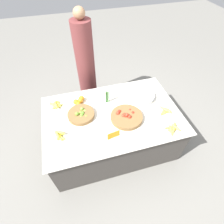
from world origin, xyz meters
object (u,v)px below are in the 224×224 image
object	(u,v)px
metal_bowl	(141,95)
price_sign	(114,135)
vendor_person	(86,68)
tomato_basket	(127,117)
lime_bowl	(81,114)

from	to	relation	value
metal_bowl	price_sign	xyz separation A→B (m)	(-0.57, -0.57, 0.02)
metal_bowl	price_sign	world-z (taller)	price_sign
price_sign	vendor_person	distance (m)	1.32
metal_bowl	price_sign	distance (m)	0.80
tomato_basket	price_sign	world-z (taller)	price_sign
lime_bowl	tomato_basket	distance (m)	0.58
price_sign	tomato_basket	bearing A→B (deg)	35.62
tomato_basket	metal_bowl	world-z (taller)	tomato_basket
lime_bowl	vendor_person	bearing A→B (deg)	75.44
metal_bowl	lime_bowl	bearing A→B (deg)	-171.62
metal_bowl	tomato_basket	bearing A→B (deg)	-134.98
tomato_basket	metal_bowl	size ratio (longest dim) A/B	1.05
tomato_basket	lime_bowl	bearing A→B (deg)	160.23
tomato_basket	vendor_person	world-z (taller)	vendor_person
tomato_basket	price_sign	bearing A→B (deg)	-135.23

